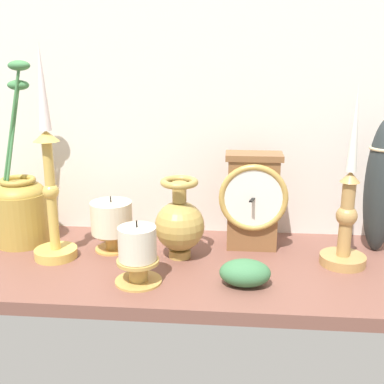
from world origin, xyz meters
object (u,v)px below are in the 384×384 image
(candlestick_tall_center, at_px, (347,216))
(pillar_candle_near_clock, at_px, (138,253))
(mantel_clock, at_px, (253,200))
(candlestick_tall_left, at_px, (51,184))
(tall_ceramic_vase, at_px, (381,186))
(brass_vase_jar, at_px, (20,206))
(pillar_candle_front, at_px, (112,222))
(brass_vase_bulbous, at_px, (180,223))

(candlestick_tall_center, height_order, pillar_candle_near_clock, candlestick_tall_center)
(mantel_clock, height_order, candlestick_tall_left, candlestick_tall_left)
(mantel_clock, distance_m, candlestick_tall_center, 0.18)
(candlestick_tall_center, xyz_separation_m, tall_ceramic_vase, (0.08, 0.08, 0.04))
(candlestick_tall_left, xyz_separation_m, pillar_candle_near_clock, (0.18, -0.09, -0.09))
(brass_vase_jar, distance_m, tall_ceramic_vase, 0.73)
(pillar_candle_front, bearing_deg, pillar_candle_near_clock, -59.96)
(mantel_clock, bearing_deg, brass_vase_jar, -178.70)
(brass_vase_bulbous, bearing_deg, tall_ceramic_vase, 9.97)
(candlestick_tall_center, distance_m, pillar_candle_front, 0.45)
(pillar_candle_front, bearing_deg, brass_vase_bulbous, -9.94)
(candlestick_tall_left, distance_m, candlestick_tall_center, 0.56)
(candlestick_tall_center, relative_size, tall_ceramic_vase, 1.26)
(candlestick_tall_left, relative_size, tall_ceramic_vase, 1.52)
(pillar_candle_front, xyz_separation_m, tall_ceramic_vase, (0.53, 0.04, 0.08))
(candlestick_tall_left, bearing_deg, pillar_candle_near_clock, -27.38)
(candlestick_tall_left, height_order, pillar_candle_near_clock, candlestick_tall_left)
(brass_vase_bulbous, xyz_separation_m, tall_ceramic_vase, (0.39, 0.07, 0.07))
(brass_vase_jar, distance_m, pillar_candle_near_clock, 0.32)
(candlestick_tall_left, distance_m, pillar_candle_near_clock, 0.22)
(brass_vase_jar, xyz_separation_m, tall_ceramic_vase, (0.73, 0.02, 0.06))
(brass_vase_jar, xyz_separation_m, pillar_candle_near_clock, (0.28, -0.16, -0.03))
(mantel_clock, bearing_deg, pillar_candle_front, -173.11)
(mantel_clock, height_order, pillar_candle_near_clock, mantel_clock)
(brass_vase_jar, relative_size, tall_ceramic_vase, 1.39)
(mantel_clock, distance_m, brass_vase_bulbous, 0.16)
(brass_vase_jar, bearing_deg, candlestick_tall_left, -35.03)
(candlestick_tall_center, relative_size, pillar_candle_front, 3.00)
(pillar_candle_front, relative_size, pillar_candle_near_clock, 1.00)
(candlestick_tall_center, distance_m, pillar_candle_near_clock, 0.39)
(brass_vase_jar, height_order, tall_ceramic_vase, brass_vase_jar)
(candlestick_tall_center, height_order, brass_vase_jar, brass_vase_jar)
(brass_vase_bulbous, bearing_deg, candlestick_tall_left, -175.21)
(pillar_candle_near_clock, bearing_deg, candlestick_tall_center, 16.15)
(mantel_clock, relative_size, pillar_candle_front, 1.74)
(pillar_candle_near_clock, bearing_deg, brass_vase_jar, 149.82)
(candlestick_tall_left, distance_m, pillar_candle_front, 0.14)
(pillar_candle_front, bearing_deg, candlestick_tall_left, -156.15)
(candlestick_tall_left, height_order, pillar_candle_front, candlestick_tall_left)
(candlestick_tall_left, relative_size, pillar_candle_front, 3.61)
(candlestick_tall_left, bearing_deg, tall_ceramic_vase, 8.00)
(mantel_clock, xyz_separation_m, brass_vase_jar, (-0.48, -0.01, -0.02))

